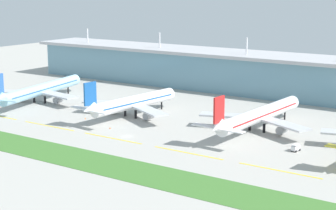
{
  "coord_description": "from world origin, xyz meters",
  "views": [
    {
      "loc": [
        128.64,
        -162.74,
        56.99
      ],
      "look_at": [
        -0.97,
        30.08,
        7.0
      ],
      "focal_mm": 59.31,
      "sensor_mm": 36.0,
      "label": 1
    }
  ],
  "objects_px": {
    "airliner_far_middle": "(259,115)",
    "baggage_cart": "(296,148)",
    "airliner_near_middle": "(132,103)",
    "safety_cone_nose_front": "(85,118)",
    "safety_cone_left_wingtip": "(110,128)",
    "airliner_nearest": "(41,90)"
  },
  "relations": [
    {
      "from": "airliner_nearest",
      "to": "baggage_cart",
      "type": "bearing_deg",
      "value": -3.82
    },
    {
      "from": "baggage_cart",
      "to": "airliner_nearest",
      "type": "bearing_deg",
      "value": 176.18
    },
    {
      "from": "airliner_far_middle",
      "to": "safety_cone_left_wingtip",
      "type": "height_order",
      "value": "airliner_far_middle"
    },
    {
      "from": "safety_cone_nose_front",
      "to": "airliner_far_middle",
      "type": "bearing_deg",
      "value": 18.52
    },
    {
      "from": "airliner_far_middle",
      "to": "baggage_cart",
      "type": "height_order",
      "value": "airliner_far_middle"
    },
    {
      "from": "airliner_far_middle",
      "to": "safety_cone_left_wingtip",
      "type": "relative_size",
      "value": 100.54
    },
    {
      "from": "airliner_near_middle",
      "to": "baggage_cart",
      "type": "height_order",
      "value": "airliner_near_middle"
    },
    {
      "from": "airliner_far_middle",
      "to": "baggage_cart",
      "type": "bearing_deg",
      "value": -39.19
    },
    {
      "from": "airliner_nearest",
      "to": "airliner_near_middle",
      "type": "height_order",
      "value": "same"
    },
    {
      "from": "airliner_near_middle",
      "to": "safety_cone_nose_front",
      "type": "distance_m",
      "value": 21.86
    },
    {
      "from": "airliner_nearest",
      "to": "safety_cone_left_wingtip",
      "type": "relative_size",
      "value": 102.67
    },
    {
      "from": "airliner_nearest",
      "to": "safety_cone_left_wingtip",
      "type": "bearing_deg",
      "value": -18.94
    },
    {
      "from": "airliner_nearest",
      "to": "safety_cone_nose_front",
      "type": "distance_m",
      "value": 45.12
    },
    {
      "from": "airliner_near_middle",
      "to": "airliner_nearest",
      "type": "bearing_deg",
      "value": -179.2
    },
    {
      "from": "airliner_near_middle",
      "to": "baggage_cart",
      "type": "distance_m",
      "value": 80.59
    },
    {
      "from": "airliner_near_middle",
      "to": "safety_cone_nose_front",
      "type": "height_order",
      "value": "airliner_near_middle"
    },
    {
      "from": "safety_cone_nose_front",
      "to": "safety_cone_left_wingtip",
      "type": "bearing_deg",
      "value": -19.22
    },
    {
      "from": "airliner_nearest",
      "to": "airliner_near_middle",
      "type": "xyz_separation_m",
      "value": [
        56.79,
        0.8,
        -0.01
      ]
    },
    {
      "from": "baggage_cart",
      "to": "airliner_near_middle",
      "type": "bearing_deg",
      "value": 172.92
    },
    {
      "from": "airliner_far_middle",
      "to": "safety_cone_nose_front",
      "type": "xyz_separation_m",
      "value": [
        -71.43,
        -23.93,
        -6.11
      ]
    },
    {
      "from": "airliner_near_middle",
      "to": "baggage_cart",
      "type": "xyz_separation_m",
      "value": [
        79.81,
        -9.91,
        -5.18
      ]
    },
    {
      "from": "airliner_nearest",
      "to": "safety_cone_nose_front",
      "type": "bearing_deg",
      "value": -18.81
    }
  ]
}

